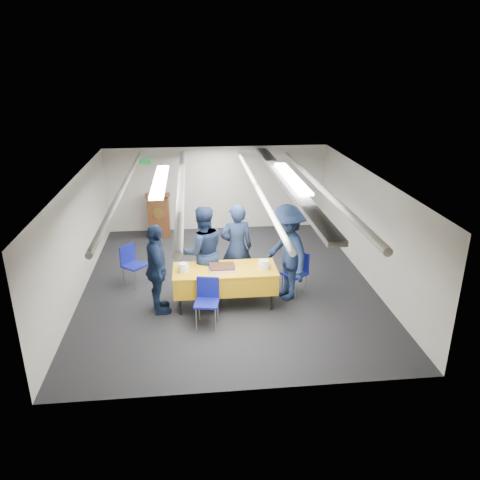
% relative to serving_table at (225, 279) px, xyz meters
% --- Properties ---
extents(ground, '(7.00, 7.00, 0.00)m').
position_rel_serving_table_xyz_m(ground, '(0.12, 0.94, -0.56)').
color(ground, black).
rests_on(ground, ground).
extents(room_shell, '(6.00, 7.00, 2.30)m').
position_rel_serving_table_xyz_m(room_shell, '(0.22, 1.35, 1.25)').
color(room_shell, beige).
rests_on(room_shell, ground).
extents(serving_table, '(1.96, 0.83, 0.77)m').
position_rel_serving_table_xyz_m(serving_table, '(0.00, 0.00, 0.00)').
color(serving_table, black).
rests_on(serving_table, ground).
extents(sheet_cake, '(0.49, 0.38, 0.09)m').
position_rel_serving_table_xyz_m(sheet_cake, '(-0.05, -0.04, 0.25)').
color(sheet_cake, white).
rests_on(sheet_cake, serving_table).
extents(plate_stack_left, '(0.21, 0.21, 0.16)m').
position_rel_serving_table_xyz_m(plate_stack_left, '(-0.78, -0.05, 0.29)').
color(plate_stack_left, white).
rests_on(plate_stack_left, serving_table).
extents(plate_stack_right, '(0.22, 0.22, 0.16)m').
position_rel_serving_table_xyz_m(plate_stack_right, '(0.74, -0.05, 0.28)').
color(plate_stack_right, white).
rests_on(plate_stack_right, serving_table).
extents(podium, '(0.62, 0.53, 1.25)m').
position_rel_serving_table_xyz_m(podium, '(-1.48, 3.99, 0.05)').
color(podium, brown).
rests_on(podium, ground).
extents(chair_near, '(0.49, 0.49, 0.87)m').
position_rel_serving_table_xyz_m(chair_near, '(-0.36, -0.64, -0.03)').
color(chair_near, gray).
rests_on(chair_near, ground).
extents(chair_right, '(0.59, 0.59, 0.87)m').
position_rel_serving_table_xyz_m(chair_right, '(1.49, 0.38, -0.03)').
color(chair_right, gray).
rests_on(chair_right, ground).
extents(chair_left, '(0.59, 0.59, 0.87)m').
position_rel_serving_table_xyz_m(chair_left, '(-1.88, 1.11, -0.03)').
color(chair_left, gray).
rests_on(chair_left, ground).
extents(sailor_a, '(0.70, 0.49, 1.83)m').
position_rel_serving_table_xyz_m(sailor_a, '(0.29, 0.68, 0.35)').
color(sailor_a, black).
rests_on(sailor_a, ground).
extents(sailor_b, '(1.04, 0.89, 1.87)m').
position_rel_serving_table_xyz_m(sailor_b, '(-0.40, 0.48, 0.38)').
color(sailor_b, black).
rests_on(sailor_b, ground).
extents(sailor_c, '(0.60, 1.08, 1.73)m').
position_rel_serving_table_xyz_m(sailor_c, '(-1.26, -0.13, 0.31)').
color(sailor_c, black).
rests_on(sailor_c, ground).
extents(sailor_d, '(1.07, 1.40, 1.93)m').
position_rel_serving_table_xyz_m(sailor_d, '(1.23, 0.20, 0.40)').
color(sailor_d, black).
rests_on(sailor_d, ground).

